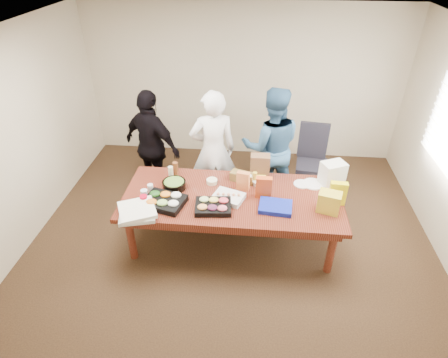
# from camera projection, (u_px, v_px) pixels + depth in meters

# --- Properties ---
(floor) EXTENTS (5.50, 5.00, 0.02)m
(floor) POSITION_uv_depth(u_px,v_px,m) (231.00, 240.00, 5.13)
(floor) COLOR #47301E
(floor) RESTS_ON ground
(ceiling) EXTENTS (5.50, 5.00, 0.02)m
(ceiling) POSITION_uv_depth(u_px,v_px,m) (235.00, 37.00, 3.61)
(ceiling) COLOR white
(ceiling) RESTS_ON wall_back
(wall_back) EXTENTS (5.50, 0.04, 2.70)m
(wall_back) POSITION_uv_depth(u_px,v_px,m) (243.00, 84.00, 6.43)
(wall_back) COLOR beige
(wall_back) RESTS_ON floor
(wall_front) EXTENTS (5.50, 0.04, 2.70)m
(wall_front) POSITION_uv_depth(u_px,v_px,m) (203.00, 356.00, 2.31)
(wall_front) COLOR beige
(wall_front) RESTS_ON floor
(wall_left) EXTENTS (0.04, 5.00, 2.70)m
(wall_left) POSITION_uv_depth(u_px,v_px,m) (14.00, 145.00, 4.59)
(wall_left) COLOR beige
(wall_left) RESTS_ON floor
(conference_table) EXTENTS (2.80, 1.20, 0.75)m
(conference_table) POSITION_uv_depth(u_px,v_px,m) (232.00, 219.00, 4.92)
(conference_table) COLOR #4C1C0F
(conference_table) RESTS_ON floor
(office_chair) EXTENTS (0.62, 0.62, 1.09)m
(office_chair) POSITION_uv_depth(u_px,v_px,m) (312.00, 163.00, 5.77)
(office_chair) COLOR black
(office_chair) RESTS_ON floor
(person_center) EXTENTS (0.76, 0.60, 1.84)m
(person_center) POSITION_uv_depth(u_px,v_px,m) (213.00, 151.00, 5.34)
(person_center) COLOR white
(person_center) RESTS_ON floor
(person_right) EXTENTS (0.94, 0.76, 1.83)m
(person_right) POSITION_uv_depth(u_px,v_px,m) (271.00, 147.00, 5.44)
(person_right) COLOR #2F577D
(person_right) RESTS_ON floor
(person_left) EXTENTS (1.10, 0.86, 1.75)m
(person_left) POSITION_uv_depth(u_px,v_px,m) (152.00, 146.00, 5.55)
(person_left) COLOR black
(person_left) RESTS_ON floor
(veggie_tray) EXTENTS (0.57, 0.49, 0.07)m
(veggie_tray) POSITION_uv_depth(u_px,v_px,m) (164.00, 202.00, 4.55)
(veggie_tray) COLOR black
(veggie_tray) RESTS_ON conference_table
(fruit_tray) EXTENTS (0.47, 0.38, 0.07)m
(fruit_tray) POSITION_uv_depth(u_px,v_px,m) (213.00, 207.00, 4.48)
(fruit_tray) COLOR black
(fruit_tray) RESTS_ON conference_table
(sheet_cake) EXTENTS (0.44, 0.39, 0.07)m
(sheet_cake) POSITION_uv_depth(u_px,v_px,m) (228.00, 197.00, 4.64)
(sheet_cake) COLOR silver
(sheet_cake) RESTS_ON conference_table
(salad_bowl) EXTENTS (0.34, 0.34, 0.10)m
(salad_bowl) POSITION_uv_depth(u_px,v_px,m) (174.00, 185.00, 4.83)
(salad_bowl) COLOR black
(salad_bowl) RESTS_ON conference_table
(chip_bag_blue) EXTENTS (0.42, 0.34, 0.06)m
(chip_bag_blue) POSITION_uv_depth(u_px,v_px,m) (275.00, 207.00, 4.48)
(chip_bag_blue) COLOR #0F1F9D
(chip_bag_blue) RESTS_ON conference_table
(chip_bag_red) EXTENTS (0.20, 0.09, 0.29)m
(chip_bag_red) POSITION_uv_depth(u_px,v_px,m) (264.00, 188.00, 4.61)
(chip_bag_red) COLOR #CB4718
(chip_bag_red) RESTS_ON conference_table
(chip_bag_yellow) EXTENTS (0.21, 0.09, 0.31)m
(chip_bag_yellow) POSITION_uv_depth(u_px,v_px,m) (338.00, 193.00, 4.50)
(chip_bag_yellow) COLOR yellow
(chip_bag_yellow) RESTS_ON conference_table
(chip_bag_orange) EXTENTS (0.18, 0.11, 0.26)m
(chip_bag_orange) POSITION_uv_depth(u_px,v_px,m) (243.00, 181.00, 4.77)
(chip_bag_orange) COLOR orange
(chip_bag_orange) RESTS_ON conference_table
(mayo_jar) EXTENTS (0.09, 0.09, 0.13)m
(mayo_jar) POSITION_uv_depth(u_px,v_px,m) (249.00, 180.00, 4.91)
(mayo_jar) COLOR white
(mayo_jar) RESTS_ON conference_table
(mustard_bottle) EXTENTS (0.06, 0.06, 0.17)m
(mustard_bottle) POSITION_uv_depth(u_px,v_px,m) (255.00, 178.00, 4.91)
(mustard_bottle) COLOR gold
(mustard_bottle) RESTS_ON conference_table
(dressing_bottle) EXTENTS (0.09, 0.09, 0.22)m
(dressing_bottle) POSITION_uv_depth(u_px,v_px,m) (176.00, 169.00, 5.04)
(dressing_bottle) COLOR brown
(dressing_bottle) RESTS_ON conference_table
(ranch_bottle) EXTENTS (0.07, 0.07, 0.20)m
(ranch_bottle) POSITION_uv_depth(u_px,v_px,m) (171.00, 173.00, 4.98)
(ranch_bottle) COLOR beige
(ranch_bottle) RESTS_ON conference_table
(banana_bunch) EXTENTS (0.27, 0.20, 0.08)m
(banana_bunch) POSITION_uv_depth(u_px,v_px,m) (258.00, 176.00, 5.03)
(banana_bunch) COLOR yellow
(banana_bunch) RESTS_ON conference_table
(bread_loaf) EXTENTS (0.35, 0.23, 0.13)m
(bread_loaf) POSITION_uv_depth(u_px,v_px,m) (242.00, 177.00, 4.96)
(bread_loaf) COLOR brown
(bread_loaf) RESTS_ON conference_table
(kraft_bag) EXTENTS (0.26, 0.15, 0.34)m
(kraft_bag) POSITION_uv_depth(u_px,v_px,m) (260.00, 166.00, 4.99)
(kraft_bag) COLOR brown
(kraft_bag) RESTS_ON conference_table
(red_cup) EXTENTS (0.11, 0.11, 0.12)m
(red_cup) POSITION_uv_depth(u_px,v_px,m) (144.00, 200.00, 4.54)
(red_cup) COLOR #AF041F
(red_cup) RESTS_ON conference_table
(clear_cup_a) EXTENTS (0.09, 0.09, 0.12)m
(clear_cup_a) POSITION_uv_depth(u_px,v_px,m) (144.00, 194.00, 4.64)
(clear_cup_a) COLOR silver
(clear_cup_a) RESTS_ON conference_table
(clear_cup_b) EXTENTS (0.08, 0.08, 0.10)m
(clear_cup_b) POSITION_uv_depth(u_px,v_px,m) (150.00, 188.00, 4.77)
(clear_cup_b) COLOR silver
(clear_cup_b) RESTS_ON conference_table
(pizza_box_lower) EXTENTS (0.51, 0.51, 0.05)m
(pizza_box_lower) POSITION_uv_depth(u_px,v_px,m) (138.00, 213.00, 4.39)
(pizza_box_lower) COLOR silver
(pizza_box_lower) RESTS_ON conference_table
(pizza_box_upper) EXTENTS (0.55, 0.55, 0.05)m
(pizza_box_upper) POSITION_uv_depth(u_px,v_px,m) (137.00, 210.00, 4.36)
(pizza_box_upper) COLOR white
(pizza_box_upper) RESTS_ON pizza_box_lower
(plate_a) EXTENTS (0.34, 0.34, 0.02)m
(plate_a) POSITION_uv_depth(u_px,v_px,m) (313.00, 184.00, 4.92)
(plate_a) COLOR white
(plate_a) RESTS_ON conference_table
(plate_b) EXTENTS (0.22, 0.22, 0.01)m
(plate_b) POSITION_uv_depth(u_px,v_px,m) (302.00, 184.00, 4.92)
(plate_b) COLOR white
(plate_b) RESTS_ON conference_table
(dip_bowl_a) EXTENTS (0.17, 0.17, 0.06)m
(dip_bowl_a) POSITION_uv_depth(u_px,v_px,m) (258.00, 183.00, 4.91)
(dip_bowl_a) COLOR beige
(dip_bowl_a) RESTS_ON conference_table
(dip_bowl_b) EXTENTS (0.18, 0.18, 0.06)m
(dip_bowl_b) POSITION_uv_depth(u_px,v_px,m) (212.00, 181.00, 4.94)
(dip_bowl_b) COLOR beige
(dip_bowl_b) RESTS_ON conference_table
(grocery_bag_white) EXTENTS (0.36, 0.32, 0.32)m
(grocery_bag_white) POSITION_uv_depth(u_px,v_px,m) (332.00, 174.00, 4.85)
(grocery_bag_white) COLOR white
(grocery_bag_white) RESTS_ON conference_table
(grocery_bag_yellow) EXTENTS (0.30, 0.25, 0.26)m
(grocery_bag_yellow) POSITION_uv_depth(u_px,v_px,m) (329.00, 202.00, 4.39)
(grocery_bag_yellow) COLOR gold
(grocery_bag_yellow) RESTS_ON conference_table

